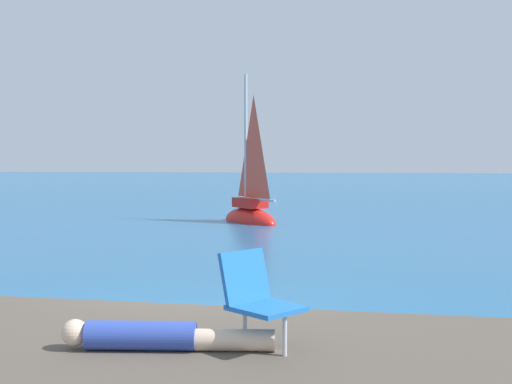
{
  "coord_description": "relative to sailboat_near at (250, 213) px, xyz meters",
  "views": [
    {
      "loc": [
        1.61,
        -8.7,
        2.29
      ],
      "look_at": [
        -0.78,
        10.84,
        1.21
      ],
      "focal_mm": 47.02,
      "sensor_mm": 36.0,
      "label": 1
    }
  ],
  "objects": [
    {
      "name": "ground_plane",
      "position": [
        1.36,
        -13.97,
        -0.3
      ],
      "size": [
        160.0,
        160.0,
        0.0
      ],
      "primitive_type": "plane",
      "color": "#236093"
    },
    {
      "name": "boulder_inland",
      "position": [
        0.95,
        -15.3,
        -0.3
      ],
      "size": [
        1.74,
        1.72,
        1.05
      ],
      "primitive_type": "cube",
      "rotation": [
        0.11,
        0.16,
        2.56
      ],
      "color": "#565341",
      "rests_on": "ground"
    },
    {
      "name": "boulder_seaward",
      "position": [
        -0.23,
        -15.32,
        -0.3
      ],
      "size": [
        1.68,
        1.88,
        0.92
      ],
      "primitive_type": "cube",
      "rotation": [
        -0.01,
        0.05,
        1.19
      ],
      "color": "#52533C",
      "rests_on": "ground"
    },
    {
      "name": "person_sunbather",
      "position": [
        1.5,
        -17.39,
        0.5
      ],
      "size": [
        1.76,
        0.34,
        0.25
      ],
      "rotation": [
        0.0,
        0.0,
        0.09
      ],
      "color": "#334CB2",
      "rests_on": "shore_ledge"
    },
    {
      "name": "sailboat_near",
      "position": [
        0.0,
        0.0,
        0.0
      ],
      "size": [
        2.61,
        2.91,
        5.58
      ],
      "rotation": [
        0.0,
        0.0,
        2.25
      ],
      "color": "red",
      "rests_on": "ground"
    },
    {
      "name": "beach_chair",
      "position": [
        2.31,
        -17.22,
        0.83
      ],
      "size": [
        0.76,
        0.75,
        0.8
      ],
      "rotation": [
        0.0,
        0.0,
        5.6
      ],
      "color": "blue",
      "rests_on": "shore_ledge"
    }
  ]
}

